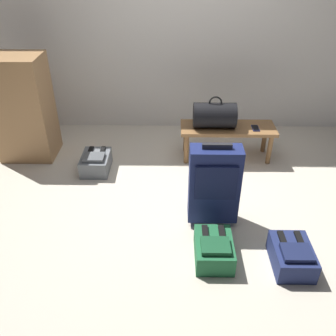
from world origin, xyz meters
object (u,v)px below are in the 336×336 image
suitcase_upright_navy (214,184)px  cell_phone (255,128)px  bench (228,131)px  side_cabinet (23,108)px  backpack_grey (96,162)px  backpack_green (214,249)px  backpack_navy (292,256)px  duffel_bag_black (215,115)px

suitcase_upright_navy → cell_phone: bearing=63.2°
suitcase_upright_navy → bench: bearing=77.1°
side_cabinet → backpack_grey: bearing=-22.5°
backpack_green → backpack_navy: size_ratio=1.00×
duffel_bag_black → side_cabinet: (-2.01, 0.03, 0.05)m
backpack_grey → backpack_navy: same height
backpack_grey → side_cabinet: side_cabinet is taller
bench → backpack_green: bench is taller
bench → side_cabinet: 2.17m
bench → cell_phone: size_ratio=6.94×
suitcase_upright_navy → backpack_navy: size_ratio=1.99×
side_cabinet → backpack_navy: bearing=-33.2°
cell_phone → bench: bearing=171.8°
suitcase_upright_navy → side_cabinet: size_ratio=0.69×
duffel_bag_black → cell_phone: duffel_bag_black is taller
backpack_green → side_cabinet: bearing=140.6°
bench → backpack_navy: 1.62m
backpack_navy → side_cabinet: side_cabinet is taller
cell_phone → suitcase_upright_navy: size_ratio=0.19×
cell_phone → suitcase_upright_navy: 1.17m
bench → duffel_bag_black: size_ratio=2.27×
duffel_bag_black → backpack_navy: bearing=-74.1°
backpack_green → bench: bearing=79.9°
duffel_bag_black → suitcase_upright_navy: 1.10m
bench → duffel_bag_black: duffel_bag_black is taller
bench → duffel_bag_black: bearing=-180.0°
cell_phone → side_cabinet: 2.45m
backpack_green → backpack_navy: 0.57m
cell_phone → suitcase_upright_navy: bearing=-116.8°
duffel_bag_black → backpack_navy: (0.45, -1.58, -0.41)m
suitcase_upright_navy → duffel_bag_black: bearing=84.9°
bench → duffel_bag_black: (-0.15, -0.00, 0.19)m
bench → duffel_bag_black: 0.24m
backpack_grey → side_cabinet: (-0.78, 0.32, 0.46)m
backpack_navy → bench: bearing=100.7°
bench → side_cabinet: (-2.16, 0.03, 0.24)m
bench → cell_phone: cell_phone is taller
cell_phone → duffel_bag_black: bearing=174.7°
suitcase_upright_navy → side_cabinet: bearing=149.6°
suitcase_upright_navy → backpack_green: size_ratio=1.99×
bench → cell_phone: bearing=-8.2°
bench → side_cabinet: size_ratio=0.91×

